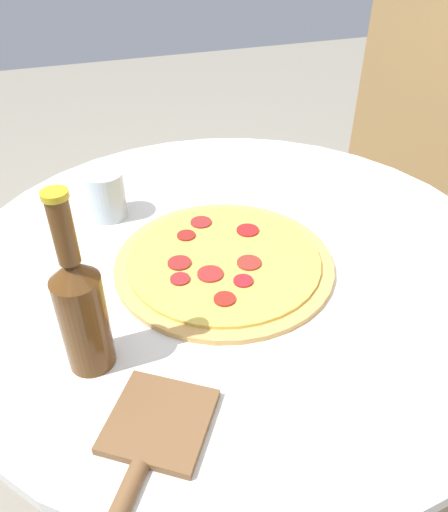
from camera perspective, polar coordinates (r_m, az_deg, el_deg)
name	(u,v)px	position (r m, az deg, el deg)	size (l,w,h in m)	color
ground_plane	(231,474)	(1.47, 0.83, -23.65)	(8.00, 8.00, 0.00)	gray
table	(234,319)	(1.00, 1.12, -7.21)	(1.00, 1.00, 0.74)	silver
pizza	(224,262)	(0.86, -0.02, -0.65)	(0.38, 0.38, 0.02)	tan
beer_bottle	(81,308)	(0.66, -16.02, -5.74)	(0.06, 0.06, 0.27)	#563314
pizza_paddle	(147,448)	(0.63, -8.74, -20.91)	(0.26, 0.21, 0.02)	brown
drinking_glass	(106,195)	(1.00, -13.33, 6.79)	(0.08, 0.08, 0.09)	#ADBCC6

